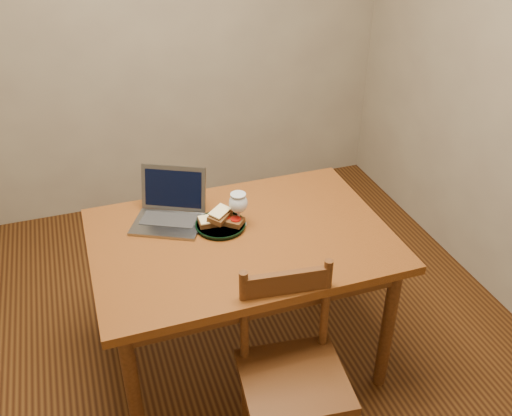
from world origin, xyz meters
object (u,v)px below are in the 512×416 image
object	(u,v)px
chair	(293,366)
laptop	(170,207)
table	(241,252)
milk_glass	(238,209)
plate	(221,225)

from	to	relation	value
chair	laptop	xyz separation A→B (m)	(-0.30, 0.79, 0.33)
laptop	table	bearing A→B (deg)	-16.34
table	milk_glass	world-z (taller)	milk_glass
chair	laptop	size ratio (longest dim) A/B	1.14
table	plate	bearing A→B (deg)	124.59
chair	laptop	distance (m)	0.90
chair	plate	distance (m)	0.70
milk_glass	chair	bearing A→B (deg)	-88.34
milk_glass	laptop	world-z (taller)	laptop
plate	laptop	distance (m)	0.25
table	laptop	xyz separation A→B (m)	(-0.26, 0.25, 0.14)
chair	plate	bearing A→B (deg)	105.39
milk_glass	laptop	size ratio (longest dim) A/B	0.42
plate	table	bearing A→B (deg)	-55.41
chair	plate	xyz separation A→B (m)	(-0.10, 0.64, 0.28)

